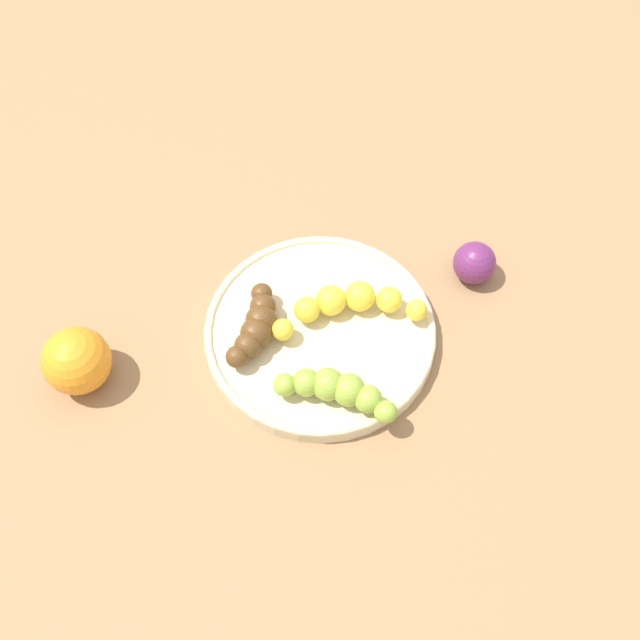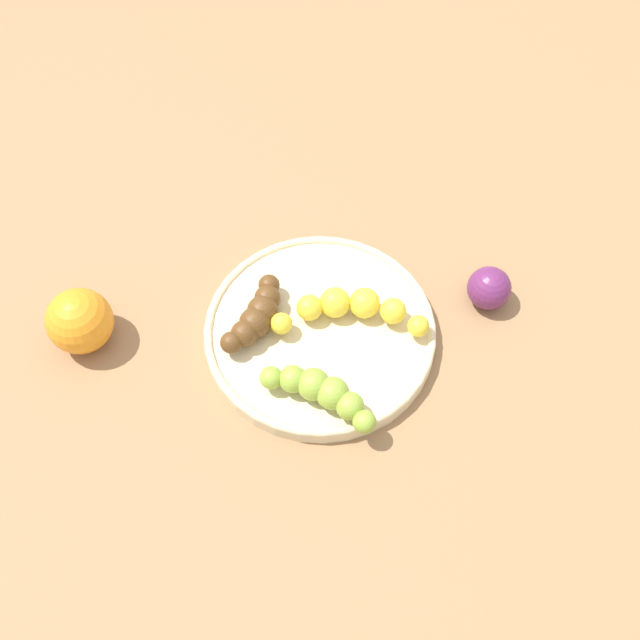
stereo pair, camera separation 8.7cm
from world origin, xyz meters
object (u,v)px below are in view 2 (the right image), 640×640
at_px(banana_yellow, 350,309).
at_px(orange_fruit, 80,321).
at_px(plum_purple, 489,288).
at_px(banana_green, 321,392).
at_px(fruit_bowl, 320,332).
at_px(banana_overripe, 256,316).

relative_size(banana_yellow, orange_fruit, 1.97).
height_order(banana_yellow, plum_purple, banana_yellow).
bearing_deg(banana_green, plum_purple, -26.92).
bearing_deg(plum_purple, fruit_bowl, 159.38).
relative_size(fruit_bowl, banana_overripe, 2.63).
bearing_deg(banana_overripe, orange_fruit, -150.97).
xyz_separation_m(fruit_bowl, plum_purple, (0.19, -0.07, 0.01)).
distance_m(banana_yellow, orange_fruit, 0.31).
distance_m(banana_yellow, banana_green, 0.11).
relative_size(fruit_bowl, banana_green, 2.15).
bearing_deg(fruit_bowl, orange_fruit, 145.11).
height_order(banana_green, orange_fruit, orange_fruit).
height_order(fruit_bowl, banana_green, banana_green).
bearing_deg(plum_purple, banana_green, -179.55).
bearing_deg(banana_overripe, plum_purple, 36.50).
distance_m(fruit_bowl, banana_yellow, 0.04).
xyz_separation_m(fruit_bowl, orange_fruit, (-0.22, 0.16, 0.03)).
bearing_deg(banana_overripe, banana_green, -25.60).
bearing_deg(orange_fruit, plum_purple, -28.74).
distance_m(plum_purple, orange_fruit, 0.47).
relative_size(banana_yellow, plum_purple, 2.87).
distance_m(fruit_bowl, banana_overripe, 0.08).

